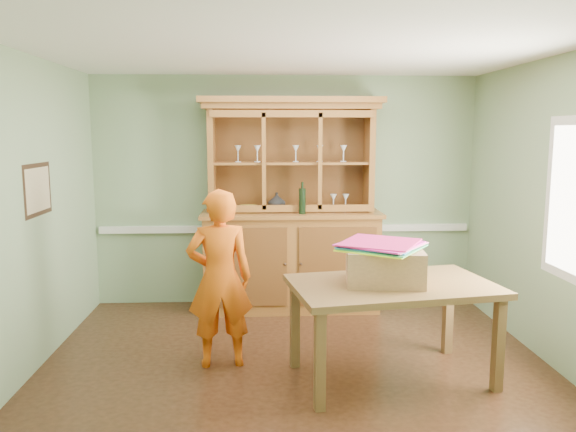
{
  "coord_description": "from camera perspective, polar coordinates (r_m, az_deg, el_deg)",
  "views": [
    {
      "loc": [
        -0.3,
        -4.65,
        2.04
      ],
      "look_at": [
        -0.05,
        0.4,
        1.29
      ],
      "focal_mm": 35.0,
      "sensor_mm": 36.0,
      "label": 1
    }
  ],
  "objects": [
    {
      "name": "floor",
      "position": [
        5.09,
        0.82,
        -15.16
      ],
      "size": [
        4.5,
        4.5,
        0.0
      ],
      "primitive_type": "plane",
      "color": "#4B2B18",
      "rests_on": "ground"
    },
    {
      "name": "ceiling",
      "position": [
        4.71,
        0.89,
        16.52
      ],
      "size": [
        4.5,
        4.5,
        0.0
      ],
      "primitive_type": "plane",
      "rotation": [
        3.14,
        0.0,
        0.0
      ],
      "color": "white",
      "rests_on": "wall_back"
    },
    {
      "name": "wall_back",
      "position": [
        6.7,
        -0.26,
        2.55
      ],
      "size": [
        4.5,
        0.0,
        4.5
      ],
      "primitive_type": "plane",
      "rotation": [
        1.57,
        0.0,
        0.0
      ],
      "color": "gray",
      "rests_on": "floor"
    },
    {
      "name": "wall_left",
      "position": [
        5.09,
        -25.31,
        -0.14
      ],
      "size": [
        0.0,
        4.0,
        4.0
      ],
      "primitive_type": "plane",
      "rotation": [
        1.57,
        0.0,
        1.57
      ],
      "color": "gray",
      "rests_on": "floor"
    },
    {
      "name": "wall_right",
      "position": [
        5.35,
        25.65,
        0.22
      ],
      "size": [
        0.0,
        4.0,
        4.0
      ],
      "primitive_type": "plane",
      "rotation": [
        1.57,
        0.0,
        -1.57
      ],
      "color": "gray",
      "rests_on": "floor"
    },
    {
      "name": "wall_front",
      "position": [
        2.76,
        3.56,
        -6.04
      ],
      "size": [
        4.5,
        0.0,
        4.5
      ],
      "primitive_type": "plane",
      "rotation": [
        -1.57,
        0.0,
        0.0
      ],
      "color": "gray",
      "rests_on": "floor"
    },
    {
      "name": "chair_rail",
      "position": [
        6.73,
        -0.24,
        -1.28
      ],
      "size": [
        4.41,
        0.05,
        0.08
      ],
      "primitive_type": "cube",
      "color": "white",
      "rests_on": "wall_back"
    },
    {
      "name": "framed_map",
      "position": [
        5.34,
        -24.03,
        2.46
      ],
      "size": [
        0.03,
        0.6,
        0.46
      ],
      "color": "#321F14",
      "rests_on": "wall_left"
    },
    {
      "name": "window_panel",
      "position": [
        5.07,
        27.16,
        1.41
      ],
      "size": [
        0.03,
        0.96,
        1.36
      ],
      "color": "white",
      "rests_on": "wall_right"
    },
    {
      "name": "china_hutch",
      "position": [
        6.5,
        0.32,
        -2.09
      ],
      "size": [
        2.07,
        0.68,
        2.43
      ],
      "color": "brown",
      "rests_on": "floor"
    },
    {
      "name": "dining_table",
      "position": [
        4.73,
        10.58,
        -7.85
      ],
      "size": [
        1.78,
        1.24,
        0.82
      ],
      "rotation": [
        0.0,
        0.0,
        0.17
      ],
      "color": "brown",
      "rests_on": "floor"
    },
    {
      "name": "cardboard_box",
      "position": [
        4.67,
        9.76,
        -5.02
      ],
      "size": [
        0.67,
        0.56,
        0.29
      ],
      "primitive_type": "cube",
      "rotation": [
        0.0,
        0.0,
        -0.13
      ],
      "color": "tan",
      "rests_on": "dining_table"
    },
    {
      "name": "kite_stack",
      "position": [
        4.64,
        9.43,
        -2.94
      ],
      "size": [
        0.79,
        0.79,
        0.05
      ],
      "rotation": [
        0.0,
        0.0,
        0.98
      ],
      "color": "#DDFF20",
      "rests_on": "cardboard_box"
    },
    {
      "name": "person",
      "position": [
        4.94,
        -6.95,
        -6.33
      ],
      "size": [
        0.62,
        0.45,
        1.57
      ],
      "primitive_type": "imported",
      "rotation": [
        0.0,
        0.0,
        3.27
      ],
      "color": "#EC5C0E",
      "rests_on": "floor"
    }
  ]
}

